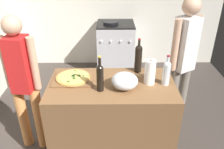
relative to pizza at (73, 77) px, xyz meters
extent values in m
cube|color=#3F3833|center=(0.39, 0.74, -0.95)|extent=(4.15, 3.74, 0.02)
cube|color=brown|center=(0.39, -0.08, -0.48)|extent=(1.26, 0.69, 0.91)
cube|color=brown|center=(0.00, 0.00, -0.02)|extent=(0.40, 0.32, 0.02)
cylinder|color=tan|center=(0.00, 0.00, 0.00)|extent=(0.34, 0.34, 0.02)
cylinder|color=#EAC660|center=(0.00, 0.00, 0.01)|extent=(0.30, 0.30, 0.00)
cylinder|color=#335926|center=(0.01, -0.04, 0.01)|extent=(0.03, 0.03, 0.01)
cylinder|color=#335926|center=(0.01, 0.12, 0.01)|extent=(0.02, 0.02, 0.01)
cylinder|color=#335926|center=(0.01, 0.00, 0.01)|extent=(0.02, 0.02, 0.01)
cylinder|color=#335926|center=(-0.03, -0.11, 0.01)|extent=(0.02, 0.02, 0.01)
cylinder|color=#335926|center=(0.01, 0.02, 0.01)|extent=(0.03, 0.03, 0.01)
cylinder|color=#335926|center=(0.06, 0.02, 0.01)|extent=(0.03, 0.03, 0.01)
cylinder|color=#335926|center=(0.10, 0.01, 0.01)|extent=(0.02, 0.02, 0.01)
cylinder|color=#335926|center=(0.00, 0.01, 0.01)|extent=(0.03, 0.03, 0.01)
cylinder|color=#B2B2B7|center=(0.51, -0.16, -0.03)|extent=(0.11, 0.11, 0.01)
ellipsoid|color=silver|center=(0.51, -0.16, 0.05)|extent=(0.25, 0.25, 0.15)
cylinder|color=white|center=(0.76, -0.07, 0.09)|extent=(0.10, 0.10, 0.25)
cylinder|color=#997551|center=(0.76, -0.07, 0.09)|extent=(0.03, 0.03, 0.25)
cylinder|color=black|center=(0.68, 0.19, 0.10)|extent=(0.08, 0.08, 0.26)
sphere|color=black|center=(0.68, 0.19, 0.23)|extent=(0.08, 0.08, 0.08)
cylinder|color=black|center=(0.68, 0.19, 0.29)|extent=(0.03, 0.03, 0.08)
cylinder|color=maroon|center=(0.68, 0.19, 0.34)|extent=(0.03, 0.03, 0.01)
cylinder|color=black|center=(0.28, -0.20, 0.08)|extent=(0.07, 0.07, 0.23)
sphere|color=black|center=(0.28, -0.20, 0.20)|extent=(0.07, 0.07, 0.07)
cylinder|color=black|center=(0.28, -0.20, 0.26)|extent=(0.03, 0.03, 0.09)
cylinder|color=gold|center=(0.28, -0.20, 0.31)|extent=(0.03, 0.03, 0.01)
cylinder|color=silver|center=(0.92, -0.09, 0.07)|extent=(0.07, 0.07, 0.21)
sphere|color=silver|center=(0.92, -0.09, 0.18)|extent=(0.07, 0.07, 0.07)
cylinder|color=silver|center=(0.92, -0.09, 0.23)|extent=(0.03, 0.03, 0.06)
cylinder|color=maroon|center=(0.92, -0.09, 0.27)|extent=(0.03, 0.03, 0.01)
cube|color=#B7B7BC|center=(0.48, 1.96, -0.48)|extent=(0.66, 0.61, 0.91)
cube|color=black|center=(0.48, 1.96, -0.02)|extent=(0.66, 0.61, 0.02)
cylinder|color=silver|center=(0.23, 1.64, -0.23)|extent=(0.04, 0.02, 0.04)
cylinder|color=silver|center=(0.39, 1.64, -0.23)|extent=(0.04, 0.02, 0.04)
cylinder|color=silver|center=(0.56, 1.64, -0.23)|extent=(0.04, 0.02, 0.04)
cylinder|color=silver|center=(0.72, 1.64, -0.23)|extent=(0.04, 0.02, 0.04)
cylinder|color=black|center=(0.40, 1.95, 0.01)|extent=(0.26, 0.26, 0.04)
cylinder|color=#D88C4C|center=(-0.62, 0.04, -0.55)|extent=(0.11, 0.11, 0.78)
cylinder|color=#D88C4C|center=(-0.43, 0.02, -0.55)|extent=(0.11, 0.11, 0.78)
cube|color=red|center=(-0.52, 0.03, 0.13)|extent=(0.23, 0.22, 0.58)
cylinder|color=tan|center=(-0.67, 0.05, 0.15)|extent=(0.08, 0.08, 0.55)
cylinder|color=tan|center=(-0.38, 0.01, 0.15)|extent=(0.08, 0.08, 0.55)
sphere|color=tan|center=(-0.52, 0.03, 0.53)|extent=(0.19, 0.19, 0.19)
cylinder|color=slate|center=(1.31, 0.45, -0.53)|extent=(0.11, 0.11, 0.82)
cylinder|color=slate|center=(1.15, 0.36, -0.53)|extent=(0.11, 0.11, 0.82)
cube|color=silver|center=(1.23, 0.41, 0.20)|extent=(0.30, 0.29, 0.62)
cylinder|color=tan|center=(1.37, 0.49, 0.21)|extent=(0.08, 0.08, 0.59)
cylinder|color=tan|center=(1.09, 0.33, 0.21)|extent=(0.08, 0.08, 0.59)
sphere|color=tan|center=(1.23, 0.41, 0.62)|extent=(0.20, 0.20, 0.20)
camera|label=1|loc=(0.38, -2.05, 1.15)|focal=37.23mm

